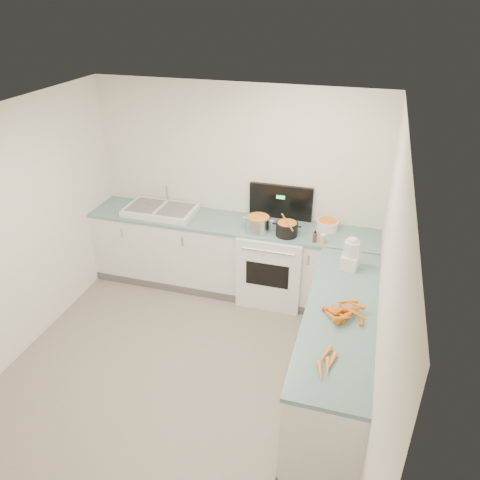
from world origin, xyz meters
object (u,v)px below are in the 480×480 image
(sink, at_px, (161,210))
(food_processor, at_px, (351,255))
(black_pot, at_px, (287,230))
(stove, at_px, (273,262))
(mixing_bowl, at_px, (327,225))
(extract_bottle, at_px, (315,237))
(spice_jar, at_px, (322,240))
(steel_pot, at_px, (258,225))

(sink, xyz_separation_m, food_processor, (2.35, -0.65, 0.10))
(black_pot, xyz_separation_m, food_processor, (0.74, -0.50, 0.07))
(stove, height_order, food_processor, stove)
(stove, bearing_deg, food_processor, -35.10)
(stove, xyz_separation_m, mixing_bowl, (0.58, 0.13, 0.52))
(extract_bottle, distance_m, food_processor, 0.60)
(sink, bearing_deg, food_processor, -15.42)
(mixing_bowl, bearing_deg, black_pot, -147.85)
(black_pot, relative_size, mixing_bowl, 0.98)
(spice_jar, bearing_deg, black_pot, 168.57)
(spice_jar, bearing_deg, mixing_bowl, 88.78)
(stove, height_order, sink, stove)
(steel_pot, xyz_separation_m, mixing_bowl, (0.75, 0.26, -0.02))
(extract_bottle, bearing_deg, black_pot, 167.82)
(sink, height_order, spice_jar, sink)
(sink, distance_m, spice_jar, 2.04)
(black_pot, distance_m, mixing_bowl, 0.50)
(spice_jar, bearing_deg, sink, 173.46)
(food_processor, bearing_deg, steel_pot, 154.78)
(steel_pot, bearing_deg, food_processor, -25.22)
(mixing_bowl, xyz_separation_m, spice_jar, (-0.01, -0.35, -0.01))
(black_pot, height_order, spice_jar, black_pot)
(food_processor, bearing_deg, extract_bottle, 133.74)
(extract_bottle, distance_m, spice_jar, 0.09)
(sink, height_order, steel_pot, sink)
(stove, relative_size, extract_bottle, 12.11)
(stove, distance_m, mixing_bowl, 0.79)
(sink, bearing_deg, mixing_bowl, 3.24)
(black_pot, height_order, extract_bottle, black_pot)
(mixing_bowl, relative_size, food_processor, 0.77)
(stove, relative_size, steel_pot, 4.92)
(food_processor, bearing_deg, black_pot, 145.88)
(sink, bearing_deg, stove, -0.62)
(sink, relative_size, steel_pot, 3.11)
(spice_jar, bearing_deg, steel_pot, 173.28)
(steel_pot, height_order, black_pot, steel_pot)
(steel_pot, xyz_separation_m, spice_jar, (0.74, -0.09, -0.03))
(stove, bearing_deg, black_pot, -39.25)
(sink, relative_size, black_pot, 3.50)
(sink, height_order, mixing_bowl, sink)
(black_pot, bearing_deg, spice_jar, -11.43)
(extract_bottle, bearing_deg, food_processor, -46.26)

